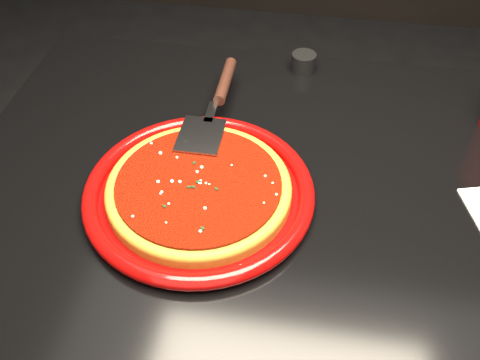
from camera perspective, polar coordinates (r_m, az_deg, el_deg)
name	(u,v)px	position (r m, az deg, el deg)	size (l,w,h in m)	color
table	(301,315)	(1.16, 6.48, -14.08)	(1.20, 0.80, 0.75)	black
plate	(199,192)	(0.84, -4.38, -1.28)	(0.36, 0.36, 0.03)	#770504
pizza_crust	(199,190)	(0.84, -4.40, -1.09)	(0.29, 0.29, 0.01)	brown
pizza_crust_rim	(199,187)	(0.83, -4.43, -0.74)	(0.29, 0.29, 0.02)	brown
pizza_sauce	(199,185)	(0.83, -4.45, -0.49)	(0.26, 0.26, 0.01)	#6C1105
parmesan_dusting	(198,181)	(0.82, -4.47, -0.14)	(0.25, 0.25, 0.01)	beige
basil_flecks	(198,182)	(0.82, -4.47, -0.19)	(0.23, 0.23, 0.00)	black
pizza_server	(215,104)	(0.95, -2.67, 8.08)	(0.09, 0.31, 0.02)	#ADAFB4
ramekin	(304,62)	(1.12, 6.79, 12.34)	(0.05, 0.05, 0.04)	black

